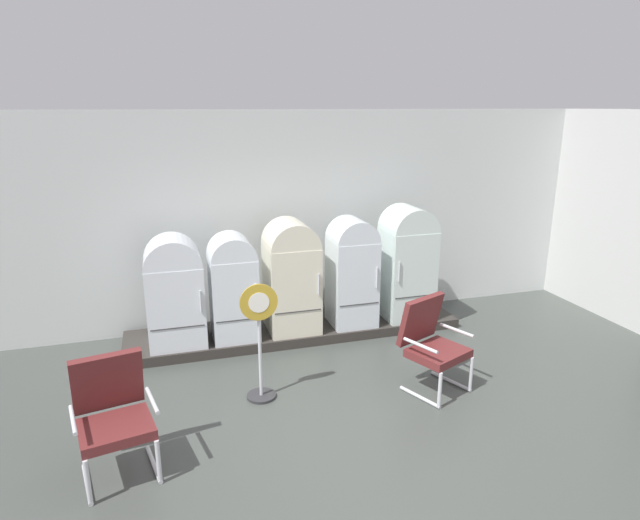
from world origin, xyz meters
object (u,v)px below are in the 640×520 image
refrigerator_1 (233,284)px  refrigerator_2 (291,273)px  armchair_left (113,411)px  refrigerator_4 (407,259)px  refrigerator_0 (174,289)px  armchair_right (431,340)px  refrigerator_3 (352,269)px  sign_stand (260,348)px

refrigerator_1 → refrigerator_2: refrigerator_2 is taller
refrigerator_2 → armchair_left: size_ratio=1.43×
refrigerator_4 → armchair_left: (-3.82, -2.26, -0.41)m
refrigerator_2 → refrigerator_1: bearing=-176.7°
refrigerator_0 → armchair_right: refrigerator_0 is taller
refrigerator_0 → refrigerator_4: 3.21m
refrigerator_0 → refrigerator_3: bearing=-0.6°
refrigerator_2 → refrigerator_4: size_ratio=0.94×
armchair_right → refrigerator_2: bearing=123.0°
refrigerator_2 → armchair_right: 2.15m
sign_stand → refrigerator_2: bearing=64.1°
refrigerator_3 → sign_stand: 2.13m
refrigerator_3 → sign_stand: size_ratio=1.13×
refrigerator_1 → sign_stand: refrigerator_1 is taller
refrigerator_1 → refrigerator_4: 2.47m
armchair_right → refrigerator_3: bearing=100.0°
refrigerator_0 → refrigerator_2: bearing=0.9°
refrigerator_1 → armchair_right: 2.62m
refrigerator_3 → armchair_right: bearing=-80.0°
refrigerator_1 → refrigerator_3: size_ratio=0.92×
refrigerator_3 → armchair_right: refrigerator_3 is taller
sign_stand → refrigerator_0: bearing=119.5°
refrigerator_0 → refrigerator_4: size_ratio=0.87×
refrigerator_0 → sign_stand: 1.67m
refrigerator_0 → refrigerator_3: 2.37m
armchair_left → refrigerator_0: bearing=74.8°
armchair_left → sign_stand: 1.65m
refrigerator_2 → armchair_right: size_ratio=1.43×
refrigerator_0 → armchair_right: bearing=-33.2°
refrigerator_0 → armchair_left: (-0.61, -2.26, -0.29)m
sign_stand → refrigerator_1: bearing=93.1°
refrigerator_4 → sign_stand: bearing=-148.9°
refrigerator_4 → refrigerator_2: bearing=179.3°
refrigerator_1 → armchair_right: size_ratio=1.31×
refrigerator_2 → sign_stand: size_ratio=1.15×
refrigerator_1 → refrigerator_2: 0.79m
refrigerator_2 → refrigerator_3: bearing=-3.2°
refrigerator_1 → sign_stand: 1.44m
refrigerator_0 → refrigerator_1: bearing=-1.6°
refrigerator_1 → sign_stand: (0.08, -1.42, -0.27)m
refrigerator_0 → armchair_right: 3.21m
refrigerator_4 → refrigerator_1: bearing=-179.4°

